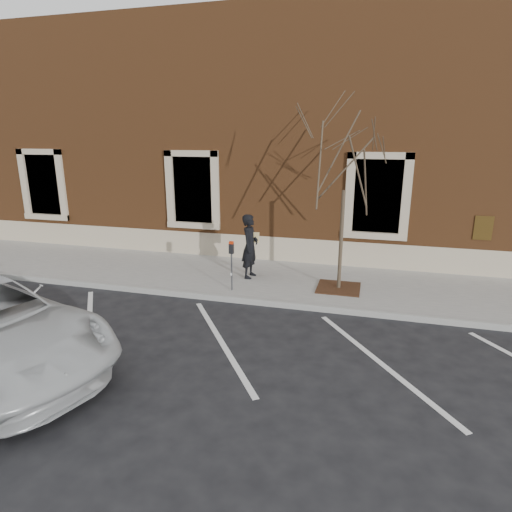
% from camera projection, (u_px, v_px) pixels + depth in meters
% --- Properties ---
extents(ground, '(120.00, 120.00, 0.00)m').
position_uv_depth(ground, '(250.00, 303.00, 11.02)').
color(ground, '#28282B').
rests_on(ground, ground).
extents(sidewalk_near, '(40.00, 3.50, 0.15)m').
position_uv_depth(sidewalk_near, '(266.00, 279.00, 12.62)').
color(sidewalk_near, '#AEAAA3').
rests_on(sidewalk_near, ground).
extents(curb_near, '(40.00, 0.12, 0.15)m').
position_uv_depth(curb_near, '(249.00, 301.00, 10.95)').
color(curb_near, '#9E9E99').
rests_on(curb_near, ground).
extents(parking_stripes, '(28.00, 4.40, 0.01)m').
position_uv_depth(parking_stripes, '(221.00, 341.00, 8.98)').
color(parking_stripes, silver).
rests_on(parking_stripes, ground).
extents(building_civic, '(40.00, 8.62, 8.00)m').
position_uv_depth(building_civic, '(303.00, 140.00, 17.12)').
color(building_civic, brown).
rests_on(building_civic, ground).
extents(man, '(0.51, 0.72, 1.86)m').
position_uv_depth(man, '(250.00, 246.00, 12.35)').
color(man, black).
rests_on(man, sidewalk_near).
extents(parking_meter, '(0.12, 0.09, 1.35)m').
position_uv_depth(parking_meter, '(231.00, 257.00, 11.27)').
color(parking_meter, '#595B60').
rests_on(parking_meter, sidewalk_near).
extents(tree_grate, '(1.15, 1.15, 0.03)m').
position_uv_depth(tree_grate, '(338.00, 288.00, 11.65)').
color(tree_grate, '#462516').
rests_on(tree_grate, sidewalk_near).
extents(sapling, '(2.91, 2.91, 4.84)m').
position_uv_depth(sapling, '(345.00, 161.00, 10.74)').
color(sapling, '#4E422F').
rests_on(sapling, sidewalk_near).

